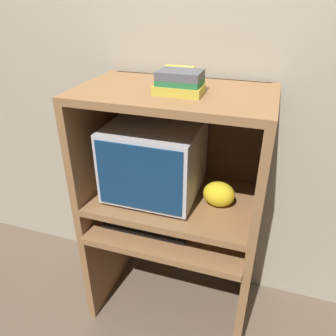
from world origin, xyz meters
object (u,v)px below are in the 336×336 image
object	(u,v)px
crt_monitor	(155,159)
mouse	(198,234)
storage_box	(177,79)
snack_bag	(219,194)
keyboard	(147,226)
book_stack	(180,82)

from	to	relation	value
crt_monitor	mouse	size ratio (longest dim) A/B	8.05
storage_box	crt_monitor	bearing A→B (deg)	174.09
snack_bag	storage_box	world-z (taller)	storage_box
snack_bag	storage_box	size ratio (longest dim) A/B	1.16
mouse	storage_box	world-z (taller)	storage_box
keyboard	book_stack	bearing A→B (deg)	17.03
crt_monitor	book_stack	size ratio (longest dim) A/B	2.20
keyboard	snack_bag	size ratio (longest dim) A/B	2.91
keyboard	snack_bag	xyz separation A→B (m)	(0.35, 0.10, 0.21)
crt_monitor	mouse	xyz separation A→B (m)	(0.27, -0.10, -0.35)
keyboard	mouse	bearing A→B (deg)	3.11
crt_monitor	mouse	distance (m)	0.45
crt_monitor	snack_bag	xyz separation A→B (m)	(0.35, -0.02, -0.13)
crt_monitor	keyboard	xyz separation A→B (m)	(-0.01, -0.12, -0.35)
snack_bag	book_stack	xyz separation A→B (m)	(-0.20, -0.05, 0.56)
keyboard	book_stack	xyz separation A→B (m)	(0.15, 0.05, 0.77)
mouse	storage_box	size ratio (longest dim) A/B	0.41
crt_monitor	book_stack	xyz separation A→B (m)	(0.14, -0.07, 0.42)
snack_bag	book_stack	size ratio (longest dim) A/B	0.77
crt_monitor	snack_bag	distance (m)	0.37
mouse	snack_bag	distance (m)	0.24
book_stack	snack_bag	bearing A→B (deg)	13.83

